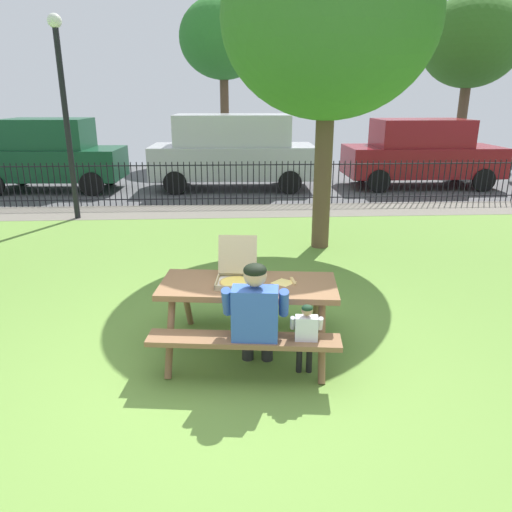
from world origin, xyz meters
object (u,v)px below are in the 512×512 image
parked_car_center (233,150)px  parked_car_left (51,154)px  adult_at_table (256,315)px  child_at_table (306,333)px  picnic_table_foreground (248,299)px  pizza_box_open (237,274)px  pizza_slice_on_table (286,282)px  far_tree_midleft (223,39)px  far_tree_center (472,42)px  lamp_post_walkway (64,99)px  parked_car_right (421,152)px  tree_midground_right (329,19)px

parked_car_center → parked_car_left: bearing=-180.0°
adult_at_table → parked_car_left: size_ratio=0.30×
adult_at_table → child_at_table: size_ratio=1.47×
picnic_table_foreground → adult_at_table: 0.52m
picnic_table_foreground → parked_car_left: bearing=118.5°
parked_car_left → picnic_table_foreground: bearing=-61.5°
pizza_box_open → pizza_slice_on_table: 0.51m
child_at_table → parked_car_center: bearing=93.2°
adult_at_table → parked_car_center: parked_car_center is taller
pizza_box_open → parked_car_center: 9.43m
picnic_table_foreground → adult_at_table: (0.05, -0.51, 0.06)m
far_tree_midleft → far_tree_center: 9.75m
lamp_post_walkway → parked_car_right: lamp_post_walkway is taller
pizza_slice_on_table → parked_car_right: size_ratio=0.05×
adult_at_table → far_tree_center: (9.40, 16.15, 3.90)m
tree_midground_right → parked_car_left: 9.17m
picnic_table_foreground → parked_car_left: (-5.14, 9.48, 0.41)m
parked_car_center → far_tree_center: size_ratio=0.73×
parked_car_left → pizza_slice_on_table: bearing=-59.7°
child_at_table → parked_car_center: size_ratio=0.17×
picnic_table_foreground → far_tree_center: bearing=58.9°
lamp_post_walkway → pizza_slice_on_table: bearing=-57.1°
parked_car_center → parked_car_right: 5.49m
picnic_table_foreground → adult_at_table: size_ratio=1.64×
picnic_table_foreground → parked_car_left: 10.79m
picnic_table_foreground → parked_car_right: 10.93m
parked_car_left → parked_car_right: parked_car_left is taller
adult_at_table → lamp_post_walkway: lamp_post_walkway is taller
picnic_table_foreground → parked_car_center: 9.49m
lamp_post_walkway → parked_car_center: lamp_post_walkway is taller
far_tree_center → child_at_table: bearing=-118.8°
parked_car_center → child_at_table: bearing=-86.8°
adult_at_table → parked_car_left: (-5.19, 9.99, 0.35)m
picnic_table_foreground → far_tree_center: (9.45, 15.64, 3.96)m
tree_midground_right → parked_car_center: bearing=104.4°
pizza_slice_on_table → parked_car_center: 9.49m
picnic_table_foreground → far_tree_center: 18.70m
far_tree_center → parked_car_right: bearing=-123.1°
parked_car_left → pizza_box_open: bearing=-61.9°
picnic_table_foreground → far_tree_midleft: size_ratio=0.32×
picnic_table_foreground → lamp_post_walkway: lamp_post_walkway is taller
picnic_table_foreground → adult_at_table: bearing=-84.7°
parked_car_left → far_tree_center: 16.23m
parked_car_left → far_tree_midleft: bearing=51.8°
far_tree_midleft → far_tree_center: far_tree_center is taller
parked_car_center → far_tree_midleft: (-0.25, 6.16, 3.52)m
tree_midground_right → parked_car_right: (4.00, 5.79, -2.72)m
parked_car_left → tree_midground_right: bearing=-41.3°
parked_car_left → parked_car_right: size_ratio=0.90×
lamp_post_walkway → parked_car_left: lamp_post_walkway is taller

